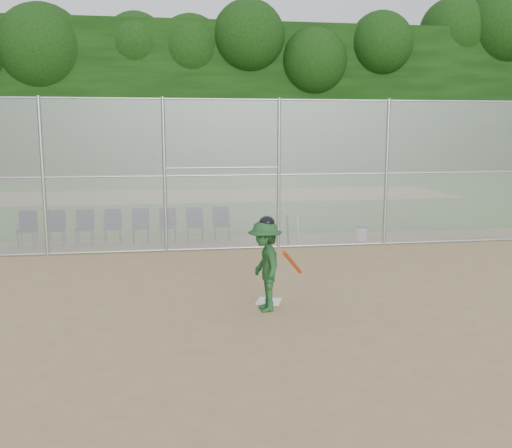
{
  "coord_description": "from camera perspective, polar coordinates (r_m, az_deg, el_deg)",
  "views": [
    {
      "loc": [
        -1.92,
        -9.87,
        3.16
      ],
      "look_at": [
        0.0,
        2.5,
        1.1
      ],
      "focal_mm": 40.0,
      "sensor_mm": 36.0,
      "label": 1
    }
  ],
  "objects": [
    {
      "name": "ground",
      "position": [
        10.54,
        2.1,
        -8.11
      ],
      "size": [
        100.0,
        100.0,
        0.0
      ],
      "primitive_type": "plane",
      "color": "tan",
      "rests_on": "ground"
    },
    {
      "name": "water_cooler",
      "position": [
        16.83,
        10.5,
        -0.89
      ],
      "size": [
        0.34,
        0.34,
        0.43
      ],
      "color": "white",
      "rests_on": "ground"
    },
    {
      "name": "chair_1",
      "position": [
        16.73,
        -19.38,
        -0.41
      ],
      "size": [
        0.54,
        0.52,
        0.96
      ],
      "primitive_type": null,
      "color": "#11103D",
      "rests_on": "ground"
    },
    {
      "name": "dirt_patch_far",
      "position": [
        28.11,
        -4.85,
        2.87
      ],
      "size": [
        24.0,
        24.0,
        0.0
      ],
      "primitive_type": "plane",
      "color": "tan",
      "rests_on": "ground"
    },
    {
      "name": "chair_4",
      "position": [
        16.46,
        -11.47,
        -0.21
      ],
      "size": [
        0.54,
        0.52,
        0.96
      ],
      "primitive_type": null,
      "color": "#11103D",
      "rests_on": "ground"
    },
    {
      "name": "chair_6",
      "position": [
        16.46,
        -6.11,
        -0.08
      ],
      "size": [
        0.54,
        0.52,
        0.96
      ],
      "primitive_type": null,
      "color": "#11103D",
      "rests_on": "ground"
    },
    {
      "name": "chair_0",
      "position": [
        16.89,
        -21.94,
        -0.47
      ],
      "size": [
        0.54,
        0.52,
        0.96
      ],
      "primitive_type": null,
      "color": "#11103D",
      "rests_on": "ground"
    },
    {
      "name": "spare_bats",
      "position": [
        15.88,
        3.19,
        -0.62
      ],
      "size": [
        0.66,
        0.32,
        0.84
      ],
      "color": "#D84C14",
      "rests_on": "ground"
    },
    {
      "name": "grass_strip",
      "position": [
        28.11,
        -4.85,
        2.87
      ],
      "size": [
        100.0,
        100.0,
        0.0
      ],
      "primitive_type": "plane",
      "color": "#316B20",
      "rests_on": "ground"
    },
    {
      "name": "chair_3",
      "position": [
        16.52,
        -14.13,
        -0.28
      ],
      "size": [
        0.54,
        0.52,
        0.96
      ],
      "primitive_type": null,
      "color": "#11103D",
      "rests_on": "ground"
    },
    {
      "name": "chair_5",
      "position": [
        16.44,
        -8.79,
        -0.15
      ],
      "size": [
        0.54,
        0.52,
        0.96
      ],
      "primitive_type": null,
      "color": "#11103D",
      "rests_on": "ground"
    },
    {
      "name": "batter_at_plate",
      "position": [
        10.04,
        0.91,
        -4.13
      ],
      "size": [
        0.97,
        1.25,
        1.7
      ],
      "color": "#1C461F",
      "rests_on": "ground"
    },
    {
      "name": "treeline",
      "position": [
        30.02,
        -5.27,
        13.77
      ],
      "size": [
        81.0,
        60.0,
        11.0
      ],
      "color": "black",
      "rests_on": "ground"
    },
    {
      "name": "home_plate",
      "position": [
        10.73,
        1.28,
        -7.73
      ],
      "size": [
        0.55,
        0.55,
        0.02
      ],
      "primitive_type": "cube",
      "rotation": [
        0.0,
        0.0,
        -0.34
      ],
      "color": "white",
      "rests_on": "ground"
    },
    {
      "name": "chair_2",
      "position": [
        16.61,
        -16.77,
        -0.34
      ],
      "size": [
        0.54,
        0.52,
        0.96
      ],
      "primitive_type": null,
      "color": "#11103D",
      "rests_on": "ground"
    },
    {
      "name": "backstop_fence",
      "position": [
        15.03,
        -1.46,
        5.18
      ],
      "size": [
        16.09,
        0.09,
        4.0
      ],
      "color": "gray",
      "rests_on": "ground"
    },
    {
      "name": "chair_7",
      "position": [
        16.51,
        -3.45,
        -0.01
      ],
      "size": [
        0.54,
        0.52,
        0.96
      ],
      "primitive_type": null,
      "color": "#11103D",
      "rests_on": "ground"
    }
  ]
}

